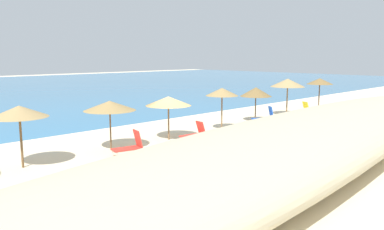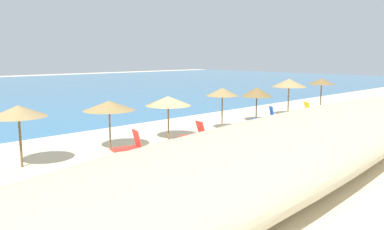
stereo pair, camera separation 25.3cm
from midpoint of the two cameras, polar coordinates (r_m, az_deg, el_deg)
The scene contains 14 objects.
ground_plane at distance 21.06m, azimuth -2.63°, elevation -4.13°, with size 160.00×160.00×0.00m, color beige.
dune_ridge at distance 16.59m, azimuth 15.69°, elevation -4.00°, with size 41.22×6.12×2.27m, color beige.
beach_umbrella_2 at distance 17.58m, azimuth -24.65°, elevation 0.46°, with size 2.36×2.36×2.66m.
beach_umbrella_3 at distance 19.46m, azimuth -12.49°, elevation 1.35°, with size 2.58×2.58×2.51m.
beach_umbrella_4 at distance 21.49m, azimuth -3.86°, elevation 2.07°, with size 2.57×2.57×2.46m.
beach_umbrella_5 at distance 24.00m, azimuth 4.18°, elevation 3.43°, with size 2.05×2.05×2.73m.
beach_umbrella_6 at distance 27.56m, azimuth 9.20°, elevation 3.41°, with size 2.23×2.23×2.50m.
beach_umbrella_7 at distance 30.71m, azimuth 13.79°, elevation 4.66°, with size 2.64×2.64×2.95m.
beach_umbrella_8 at distance 34.27m, azimuth 18.24°, elevation 4.77°, with size 2.19×2.19×2.82m.
lounge_chair_0 at distance 18.46m, azimuth -9.55°, elevation -4.46°, with size 1.50×0.96×1.22m.
lounge_chair_1 at distance 30.64m, azimuth 15.81°, elevation 0.57°, with size 1.47×1.13×1.21m.
lounge_chair_2 at distance 21.45m, azimuth 0.06°, elevation -2.70°, with size 1.53×0.76×1.07m.
lounge_chair_4 at distance 27.12m, azimuth 10.53°, elevation -0.24°, with size 1.55×1.30×1.23m.
cooler_box at distance 24.74m, azimuth 11.62°, elevation -1.92°, with size 0.54×0.42×0.37m, color blue.
Camera 1 is at (-13.73, -15.25, 4.72)m, focal length 35.92 mm.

